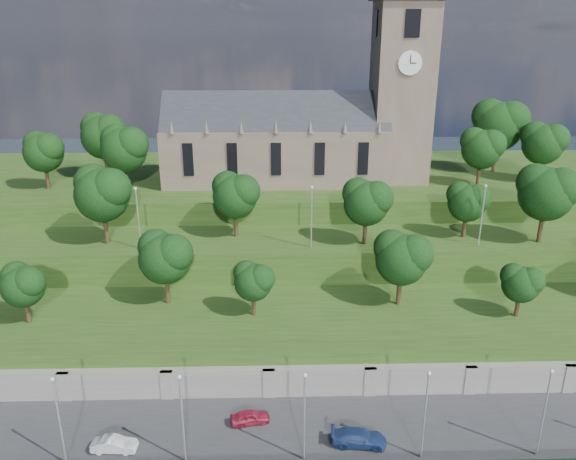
{
  "coord_description": "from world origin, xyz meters",
  "views": [
    {
      "loc": [
        -4.35,
        -35.6,
        36.55
      ],
      "look_at": [
        -2.62,
        30.0,
        12.74
      ],
      "focal_mm": 35.0,
      "sensor_mm": 36.0,
      "label": 1
    }
  ],
  "objects_px": {
    "church": "(308,129)",
    "car_right": "(359,438)",
    "car_left": "(250,417)",
    "car_middle": "(114,444)"
  },
  "relations": [
    {
      "from": "church",
      "to": "car_right",
      "type": "height_order",
      "value": "church"
    },
    {
      "from": "car_left",
      "to": "car_right",
      "type": "height_order",
      "value": "car_right"
    },
    {
      "from": "car_middle",
      "to": "car_right",
      "type": "height_order",
      "value": "car_right"
    },
    {
      "from": "car_right",
      "to": "church",
      "type": "bearing_deg",
      "value": 9.3
    },
    {
      "from": "church",
      "to": "car_middle",
      "type": "distance_m",
      "value": 50.28
    },
    {
      "from": "car_middle",
      "to": "car_right",
      "type": "xyz_separation_m",
      "value": [
        21.22,
        0.2,
        0.07
      ]
    },
    {
      "from": "car_left",
      "to": "car_middle",
      "type": "distance_m",
      "value": 12.06
    },
    {
      "from": "car_middle",
      "to": "car_left",
      "type": "bearing_deg",
      "value": -71.71
    },
    {
      "from": "church",
      "to": "car_middle",
      "type": "bearing_deg",
      "value": -114.44
    },
    {
      "from": "car_middle",
      "to": "car_right",
      "type": "relative_size",
      "value": 0.8
    }
  ]
}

